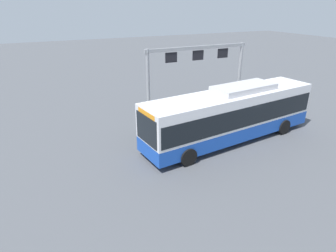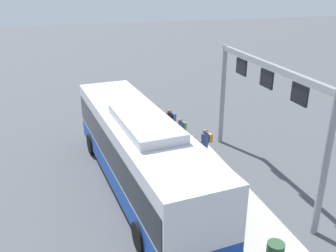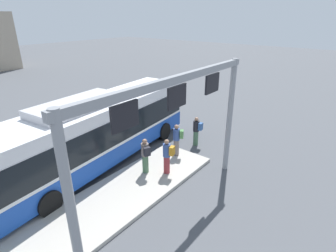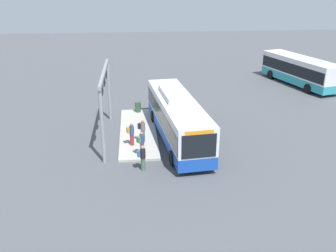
{
  "view_description": "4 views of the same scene",
  "coord_description": "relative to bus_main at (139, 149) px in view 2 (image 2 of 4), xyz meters",
  "views": [
    {
      "loc": [
        10.78,
        13.38,
        8.03
      ],
      "look_at": [
        4.14,
        -0.37,
        1.56
      ],
      "focal_mm": 31.1,
      "sensor_mm": 36.0,
      "label": 1
    },
    {
      "loc": [
        -13.4,
        2.71,
        8.31
      ],
      "look_at": [
        2.09,
        -1.85,
        1.79
      ],
      "focal_mm": 39.69,
      "sensor_mm": 36.0,
      "label": 2
    },
    {
      "loc": [
        -7.11,
        -9.88,
        6.84
      ],
      "look_at": [
        3.11,
        -1.9,
        1.46
      ],
      "focal_mm": 28.67,
      "sensor_mm": 36.0,
      "label": 3
    },
    {
      "loc": [
        25.22,
        -3.08,
        11.22
      ],
      "look_at": [
        1.53,
        -0.82,
        1.68
      ],
      "focal_mm": 39.37,
      "sensor_mm": 36.0,
      "label": 4
    }
  ],
  "objects": [
    {
      "name": "platform_curb",
      "position": [
        -1.51,
        -2.89,
        -1.73
      ],
      "size": [
        10.0,
        2.8,
        0.16
      ],
      "primitive_type": "cube",
      "color": "#B2ADA3",
      "rests_on": "ground"
    },
    {
      "name": "person_waiting_far",
      "position": [
        1.17,
        -3.39,
        -0.76
      ],
      "size": [
        0.42,
        0.58,
        1.67
      ],
      "rotation": [
        0.0,
        0.0,
        1.79
      ],
      "color": "maroon",
      "rests_on": "platform_curb"
    },
    {
      "name": "person_boarding",
      "position": [
        2.81,
        -2.72,
        -0.76
      ],
      "size": [
        0.54,
        0.61,
        1.67
      ],
      "rotation": [
        0.0,
        0.0,
        2.13
      ],
      "color": "slate",
      "rests_on": "platform_curb"
    },
    {
      "name": "person_waiting_mid",
      "position": [
        0.59,
        -2.58,
        -0.76
      ],
      "size": [
        0.51,
        0.6,
        1.67
      ],
      "rotation": [
        0.0,
        0.0,
        1.1
      ],
      "color": "#476B4C",
      "rests_on": "platform_curb"
    },
    {
      "name": "person_waiting_near",
      "position": [
        4.66,
        -2.72,
        -0.92
      ],
      "size": [
        0.38,
        0.55,
        1.67
      ],
      "rotation": [
        0.0,
        0.0,
        1.69
      ],
      "color": "#476B4C",
      "rests_on": "ground"
    },
    {
      "name": "ground_plane",
      "position": [
        0.01,
        0.0,
        -1.81
      ],
      "size": [
        120.0,
        120.0,
        0.0
      ],
      "primitive_type": "plane",
      "color": "#4C4F54"
    },
    {
      "name": "bus_main",
      "position": [
        0.0,
        0.0,
        0.0
      ],
      "size": [
        11.94,
        3.72,
        3.46
      ],
      "rotation": [
        0.0,
        0.0,
        0.1
      ],
      "color": "#1947AD",
      "rests_on": "ground"
    },
    {
      "name": "platform_sign_gantry",
      "position": [
        -0.62,
        -5.17,
        1.89
      ],
      "size": [
        8.41,
        0.24,
        5.2
      ],
      "color": "gray",
      "rests_on": "ground"
    }
  ]
}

